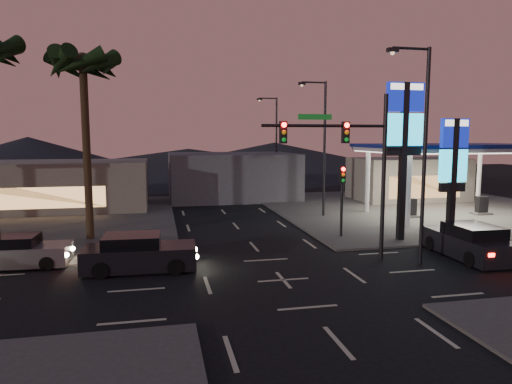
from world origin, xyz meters
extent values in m
plane|color=black|center=(0.00, 0.00, 0.00)|extent=(140.00, 140.00, 0.00)
cube|color=#47443F|center=(16.00, 16.00, 0.06)|extent=(24.00, 24.00, 0.12)
cylinder|color=silver|center=(11.00, 9.00, 2.50)|extent=(0.36, 0.36, 5.00)
cylinder|color=silver|center=(11.00, 15.00, 2.50)|extent=(0.36, 0.36, 5.00)
cylinder|color=silver|center=(21.00, 15.00, 2.50)|extent=(0.36, 0.36, 5.00)
cube|color=silver|center=(16.00, 12.00, 5.20)|extent=(12.00, 8.00, 0.50)
cube|color=white|center=(16.00, 12.00, 4.90)|extent=(11.60, 7.60, 0.06)
cube|color=navy|center=(16.00, 12.00, 5.35)|extent=(12.20, 8.20, 0.25)
cube|color=black|center=(13.00, 12.00, 0.80)|extent=(0.80, 0.50, 1.40)
cube|color=black|center=(19.00, 12.00, 0.80)|extent=(0.80, 0.50, 1.40)
cube|color=#726B5B|center=(18.00, 21.00, 2.00)|extent=(10.00, 6.00, 4.00)
cube|color=black|center=(8.50, 5.50, 4.50)|extent=(0.35, 0.35, 9.00)
cube|color=navy|center=(8.50, 5.50, 8.20)|extent=(2.20, 0.30, 1.60)
cube|color=white|center=(8.50, 5.50, 8.75)|extent=(1.98, 0.32, 0.35)
cube|color=#19C4EF|center=(8.50, 5.50, 6.40)|extent=(2.20, 0.30, 1.80)
cube|color=black|center=(8.50, 5.50, 5.20)|extent=(2.09, 0.28, 0.50)
cube|color=black|center=(11.00, 4.50, 3.50)|extent=(0.35, 0.35, 7.00)
cube|color=navy|center=(11.00, 4.50, 6.20)|extent=(1.60, 0.30, 1.60)
cube|color=white|center=(11.00, 4.50, 6.75)|extent=(1.44, 0.32, 0.35)
cube|color=#19C4EF|center=(11.00, 4.50, 4.40)|extent=(1.60, 0.30, 1.80)
cube|color=black|center=(11.00, 4.50, 3.20)|extent=(1.52, 0.28, 0.50)
cylinder|color=black|center=(5.50, 2.00, 4.00)|extent=(0.20, 0.20, 8.00)
cylinder|color=black|center=(2.50, 2.00, 6.50)|extent=(6.00, 0.14, 0.14)
cube|color=#0C3F14|center=(2.00, 2.00, 6.90)|extent=(1.60, 0.05, 0.25)
cube|color=black|center=(3.50, 2.00, 6.20)|extent=(0.32, 0.25, 1.00)
sphere|color=#FF0C07|center=(3.50, 1.85, 6.53)|extent=(0.22, 0.22, 0.22)
sphere|color=orange|center=(3.50, 1.85, 6.20)|extent=(0.20, 0.20, 0.20)
sphere|color=#0CB226|center=(3.50, 1.85, 5.87)|extent=(0.20, 0.20, 0.20)
cube|color=black|center=(0.50, 2.00, 6.20)|extent=(0.32, 0.25, 1.00)
sphere|color=#FF0C07|center=(0.50, 1.85, 6.53)|extent=(0.22, 0.22, 0.22)
sphere|color=orange|center=(0.50, 1.85, 6.20)|extent=(0.20, 0.20, 0.20)
sphere|color=#0CB226|center=(0.50, 1.85, 5.87)|extent=(0.20, 0.20, 0.20)
cylinder|color=black|center=(5.50, 7.00, 2.00)|extent=(0.16, 0.16, 4.00)
cube|color=black|center=(5.50, 7.00, 3.80)|extent=(0.32, 0.25, 1.00)
sphere|color=#FF0C07|center=(5.50, 6.85, 4.13)|extent=(0.22, 0.22, 0.22)
sphere|color=orange|center=(5.50, 6.85, 3.80)|extent=(0.20, 0.20, 0.20)
sphere|color=#0CB226|center=(5.50, 6.85, 3.47)|extent=(0.20, 0.20, 0.20)
cylinder|color=black|center=(7.00, 1.00, 5.00)|extent=(0.18, 0.18, 10.00)
cylinder|color=black|center=(6.10, 1.00, 9.90)|extent=(1.80, 0.12, 0.12)
cube|color=black|center=(5.20, 1.00, 9.80)|extent=(0.50, 0.25, 0.18)
sphere|color=#FFCC8C|center=(5.20, 1.00, 9.68)|extent=(0.20, 0.20, 0.20)
cylinder|color=black|center=(7.00, 14.00, 5.00)|extent=(0.18, 0.18, 10.00)
cylinder|color=black|center=(6.10, 14.00, 9.90)|extent=(1.80, 0.12, 0.12)
cube|color=black|center=(5.20, 14.00, 9.80)|extent=(0.50, 0.25, 0.18)
sphere|color=#FFCC8C|center=(5.20, 14.00, 9.68)|extent=(0.20, 0.20, 0.20)
cylinder|color=black|center=(7.00, 28.00, 5.00)|extent=(0.18, 0.18, 10.00)
cylinder|color=black|center=(6.10, 28.00, 9.90)|extent=(1.80, 0.12, 0.12)
cube|color=black|center=(5.20, 28.00, 9.80)|extent=(0.50, 0.25, 0.18)
sphere|color=#FFCC8C|center=(5.20, 28.00, 9.68)|extent=(0.20, 0.20, 0.20)
cylinder|color=black|center=(-9.00, 9.50, 5.10)|extent=(0.44, 0.44, 10.20)
sphere|color=black|center=(-9.00, 9.50, 10.20)|extent=(0.90, 0.90, 0.90)
cone|color=black|center=(-7.70, 9.50, 9.90)|extent=(0.90, 2.74, 1.91)
cone|color=black|center=(-8.08, 10.42, 9.90)|extent=(2.57, 2.57, 1.91)
cone|color=black|center=(-9.00, 10.80, 9.90)|extent=(2.74, 0.90, 1.91)
cone|color=black|center=(-9.92, 10.42, 9.90)|extent=(2.57, 2.57, 1.91)
cone|color=black|center=(-10.30, 9.50, 9.90)|extent=(0.90, 2.74, 1.91)
cone|color=black|center=(-9.92, 8.58, 9.90)|extent=(2.57, 2.57, 1.91)
cone|color=black|center=(-9.00, 8.20, 9.90)|extent=(2.74, 0.90, 1.91)
cone|color=black|center=(-8.08, 8.58, 9.90)|extent=(2.57, 2.57, 1.91)
cone|color=black|center=(-12.70, 9.50, 10.50)|extent=(0.90, 2.74, 1.91)
cone|color=black|center=(-13.08, 10.42, 10.50)|extent=(2.57, 2.57, 1.91)
cube|color=#726B5B|center=(-14.00, 22.00, 2.00)|extent=(16.00, 8.00, 4.00)
cube|color=#4C4C51|center=(2.00, 26.00, 2.20)|extent=(12.00, 9.00, 4.40)
cone|color=black|center=(-25.00, 60.00, 3.00)|extent=(40.00, 40.00, 6.00)
cone|color=black|center=(15.00, 60.00, 2.50)|extent=(50.00, 50.00, 5.00)
cone|color=black|center=(0.00, 60.00, 2.00)|extent=(60.00, 60.00, 4.00)
cube|color=black|center=(-5.94, 2.71, 0.62)|extent=(5.02, 2.27, 1.01)
cube|color=black|center=(-6.28, 2.73, 1.29)|extent=(2.54, 2.00, 0.73)
cylinder|color=black|center=(-4.33, 3.61, 0.36)|extent=(0.73, 0.30, 0.72)
cylinder|color=black|center=(-4.41, 1.70, 0.36)|extent=(0.73, 0.30, 0.72)
cylinder|color=black|center=(-7.48, 3.73, 0.36)|extent=(0.73, 0.30, 0.72)
cylinder|color=black|center=(-7.55, 1.82, 0.36)|extent=(0.73, 0.30, 0.72)
sphere|color=#FFF2BF|center=(-3.45, 3.29, 0.70)|extent=(0.25, 0.25, 0.25)
sphere|color=#FFF2BF|center=(-3.50, 1.94, 0.70)|extent=(0.25, 0.25, 0.25)
cube|color=#FF140A|center=(-8.39, 3.48, 0.79)|extent=(0.10, 0.28, 0.16)
cube|color=#FF140A|center=(-8.44, 2.13, 0.79)|extent=(0.10, 0.28, 0.16)
cube|color=slate|center=(-11.43, 4.51, 0.55)|extent=(4.48, 2.05, 0.90)
cube|color=black|center=(-11.73, 4.52, 1.15)|extent=(2.28, 1.80, 0.65)
cylinder|color=black|center=(-9.99, 5.29, 0.32)|extent=(0.65, 0.27, 0.64)
cylinder|color=black|center=(-10.07, 3.59, 0.32)|extent=(0.65, 0.27, 0.64)
sphere|color=#FFF2BF|center=(-9.20, 5.01, 0.62)|extent=(0.22, 0.22, 0.22)
sphere|color=#FFF2BF|center=(-9.26, 3.81, 0.62)|extent=(0.22, 0.22, 0.22)
cylinder|color=black|center=(-12.26, 6.26, 0.32)|extent=(0.66, 0.28, 0.65)
cylinder|color=black|center=(-12.16, 4.54, 0.32)|extent=(0.66, 0.28, 0.65)
sphere|color=#FFF2BF|center=(-11.44, 6.05, 0.63)|extent=(0.22, 0.22, 0.22)
sphere|color=#FFF2BF|center=(-11.37, 4.84, 0.63)|extent=(0.22, 0.22, 0.22)
cube|color=black|center=(10.00, 1.59, 0.64)|extent=(2.29, 5.19, 1.05)
cube|color=black|center=(9.99, 1.24, 1.34)|extent=(2.05, 2.62, 0.76)
cylinder|color=black|center=(9.05, 3.24, 0.37)|extent=(0.30, 0.75, 0.75)
cylinder|color=black|center=(11.03, 3.19, 0.37)|extent=(0.30, 0.75, 0.75)
cylinder|color=black|center=(8.97, -0.02, 0.37)|extent=(0.30, 0.75, 0.75)
cylinder|color=black|center=(10.95, -0.07, 0.37)|extent=(0.30, 0.75, 0.75)
cube|color=#FF140A|center=(9.23, -0.96, 0.82)|extent=(0.29, 0.10, 0.16)
camera|label=1|loc=(-5.04, -17.95, 6.00)|focal=32.00mm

